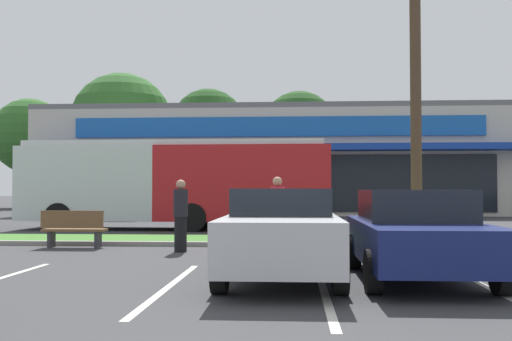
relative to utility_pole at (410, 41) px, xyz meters
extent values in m
cube|color=#427A2D|center=(-4.11, 0.13, -5.51)|extent=(56.00, 2.20, 0.12)
cube|color=gray|center=(-4.11, -1.09, -5.51)|extent=(56.00, 0.24, 0.12)
cube|color=silver|center=(-5.13, -7.36, -5.57)|extent=(0.12, 4.80, 0.01)
cube|color=silver|center=(-2.79, -7.76, -5.57)|extent=(0.12, 4.80, 0.01)
cube|color=silver|center=(-0.29, -6.35, -5.57)|extent=(0.12, 4.80, 0.01)
cube|color=#BCB7AD|center=(-4.16, 22.53, -2.55)|extent=(28.43, 12.61, 6.06)
cube|color=black|center=(-4.16, 16.19, -3.76)|extent=(23.88, 0.08, 3.15)
cube|color=#14389E|center=(-4.16, 15.53, -1.82)|extent=(26.72, 1.40, 0.35)
cube|color=#1959AD|center=(-4.16, 16.15, -0.61)|extent=(22.74, 0.16, 1.09)
cube|color=slate|center=(-4.16, 22.53, 0.63)|extent=(28.43, 12.61, 0.30)
cylinder|color=#473323|center=(-24.53, 29.81, -3.80)|extent=(0.44, 0.44, 3.54)
sphere|color=#2D6026|center=(-24.53, 29.81, 0.24)|extent=(6.05, 6.05, 6.05)
cylinder|color=#473323|center=(-17.18, 30.48, -3.73)|extent=(0.44, 0.44, 3.69)
sphere|color=#2D6026|center=(-17.18, 30.48, 1.22)|extent=(8.27, 8.27, 8.27)
cylinder|color=#473323|center=(-9.93, 29.55, -3.43)|extent=(0.44, 0.44, 4.29)
sphere|color=#1E4719|center=(-9.93, 29.55, 0.92)|extent=(5.87, 5.87, 5.87)
cylinder|color=#473323|center=(-2.73, 32.44, -3.45)|extent=(0.44, 0.44, 4.26)
sphere|color=#1E4719|center=(-2.73, 32.44, 1.00)|extent=(6.17, 6.17, 6.17)
cylinder|color=#4C3826|center=(0.14, 0.02, -0.35)|extent=(0.30, 0.30, 10.45)
cube|color=#AD191E|center=(-5.03, 5.18, -3.87)|extent=(6.28, 2.68, 2.70)
cube|color=silver|center=(-10.69, 5.30, -3.87)|extent=(5.15, 2.65, 2.70)
cube|color=silver|center=(-7.58, 5.23, -2.42)|extent=(10.92, 2.52, 0.20)
cube|color=black|center=(-7.55, 6.54, -3.39)|extent=(10.42, 0.28, 1.19)
cube|color=black|center=(-13.27, 5.35, -3.55)|extent=(0.10, 2.17, 1.51)
cylinder|color=black|center=(-11.57, 4.14, -5.07)|extent=(1.01, 0.32, 1.00)
cylinder|color=black|center=(-11.52, 6.49, -5.07)|extent=(1.01, 0.32, 1.00)
cylinder|color=black|center=(-6.75, 4.04, -5.07)|extent=(1.01, 0.32, 1.00)
cylinder|color=black|center=(-6.70, 6.39, -5.07)|extent=(1.01, 0.32, 1.00)
cylinder|color=black|center=(-3.64, 3.98, -5.07)|extent=(1.01, 0.32, 1.00)
cylinder|color=black|center=(-3.59, 6.32, -5.07)|extent=(1.01, 0.32, 1.00)
cube|color=brown|center=(-8.80, -1.62, -5.12)|extent=(1.60, 0.45, 0.06)
cube|color=brown|center=(-8.80, -1.82, -4.84)|extent=(1.60, 0.06, 0.44)
cube|color=#333338|center=(-8.19, -1.62, -5.35)|extent=(0.08, 0.36, 0.45)
cube|color=#333338|center=(-9.41, -1.62, -5.35)|extent=(0.08, 0.36, 0.45)
cube|color=#B7B7BC|center=(-3.43, -6.49, -4.88)|extent=(1.79, 4.71, 0.74)
cube|color=black|center=(-3.43, -6.26, -4.29)|extent=(1.58, 2.12, 0.44)
cylinder|color=black|center=(-2.57, -7.95, -5.25)|extent=(0.22, 0.64, 0.64)
cylinder|color=black|center=(-4.28, -7.95, -5.25)|extent=(0.22, 0.64, 0.64)
cylinder|color=black|center=(-2.57, -5.03, -5.25)|extent=(0.22, 0.64, 0.64)
cylinder|color=black|center=(-4.28, -5.03, -5.25)|extent=(0.22, 0.64, 0.64)
cube|color=navy|center=(-1.21, -6.49, -4.93)|extent=(1.88, 4.31, 0.64)
cube|color=black|center=(-1.21, -6.28, -4.36)|extent=(1.65, 1.94, 0.52)
cylinder|color=black|center=(-0.32, -7.83, -5.25)|extent=(0.22, 0.64, 0.64)
cylinder|color=black|center=(-2.10, -7.83, -5.25)|extent=(0.22, 0.64, 0.64)
cylinder|color=black|center=(-0.32, -5.16, -5.25)|extent=(0.22, 0.64, 0.64)
cylinder|color=black|center=(-2.10, -5.16, -5.25)|extent=(0.22, 0.64, 0.64)
cube|color=#9E998C|center=(-12.60, 11.38, -4.93)|extent=(4.37, 1.84, 0.65)
cube|color=black|center=(-12.82, 11.38, -4.40)|extent=(1.96, 1.62, 0.41)
cylinder|color=black|center=(-11.25, 12.25, -5.25)|extent=(0.64, 0.22, 0.64)
cylinder|color=black|center=(-11.25, 10.50, -5.25)|extent=(0.64, 0.22, 0.64)
cylinder|color=black|center=(-13.96, 12.25, -5.25)|extent=(0.64, 0.22, 0.64)
cylinder|color=black|center=(-13.96, 10.50, -5.25)|extent=(0.64, 0.22, 0.64)
cylinder|color=black|center=(-5.91, -2.46, -5.16)|extent=(0.29, 0.29, 0.83)
cylinder|color=black|center=(-5.91, -2.46, -4.41)|extent=(0.35, 0.35, 0.66)
sphere|color=tan|center=(-5.91, -2.46, -3.97)|extent=(0.23, 0.23, 0.23)
cylinder|color=#726651|center=(-3.63, -1.47, -5.14)|extent=(0.31, 0.31, 0.87)
cylinder|color=red|center=(-3.63, -1.47, -4.36)|extent=(0.36, 0.36, 0.69)
sphere|color=tan|center=(-3.63, -1.47, -3.89)|extent=(0.24, 0.24, 0.24)
camera|label=1|loc=(-3.23, -16.27, -4.08)|focal=41.15mm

